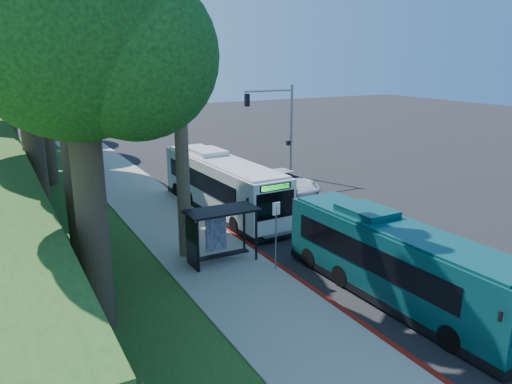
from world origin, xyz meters
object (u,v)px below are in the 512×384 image
pickup (286,182)px  white_bus (221,184)px  bus_shelter (216,225)px  teal_bus (395,260)px

pickup → white_bus: bearing=-167.2°
bus_shelter → pickup: (9.11, 8.81, -1.05)m
white_bus → teal_bus: white_bus is taller
pickup → bus_shelter: bearing=-141.5°
white_bus → teal_bus: size_ratio=1.09×
teal_bus → bus_shelter: bearing=124.5°
bus_shelter → white_bus: bearing=63.6°
bus_shelter → white_bus: size_ratio=0.27×
bus_shelter → teal_bus: bearing=-53.6°
teal_bus → white_bus: bearing=93.3°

